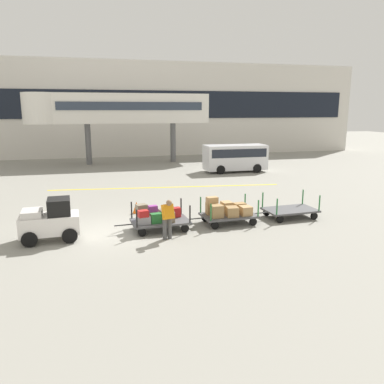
% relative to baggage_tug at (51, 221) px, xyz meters
% --- Properties ---
extents(ground_plane, '(120.00, 120.00, 0.00)m').
position_rel_baggage_tug_xyz_m(ground_plane, '(2.13, 0.64, -0.75)').
color(ground_plane, gray).
extents(apron_lead_line, '(14.38, 1.89, 0.01)m').
position_rel_baggage_tug_xyz_m(apron_lead_line, '(5.98, 8.72, -0.75)').
color(apron_lead_line, yellow).
rests_on(apron_lead_line, ground_plane).
extents(terminal_building, '(57.66, 2.51, 9.66)m').
position_rel_baggage_tug_xyz_m(terminal_building, '(2.13, 26.62, 4.09)').
color(terminal_building, beige).
rests_on(terminal_building, ground_plane).
extents(jet_bridge, '(16.03, 3.00, 6.20)m').
position_rel_baggage_tug_xyz_m(jet_bridge, '(3.34, 20.63, 4.09)').
color(jet_bridge, silver).
rests_on(jet_bridge, ground_plane).
extents(baggage_tug, '(2.16, 1.33, 1.58)m').
position_rel_baggage_tug_xyz_m(baggage_tug, '(0.00, 0.00, 0.00)').
color(baggage_tug, white).
rests_on(baggage_tug, ground_plane).
extents(baggage_cart_lead, '(3.04, 1.53, 1.10)m').
position_rel_baggage_tug_xyz_m(baggage_cart_lead, '(4.06, 0.26, -0.23)').
color(baggage_cart_lead, '#4C4C4F').
rests_on(baggage_cart_lead, ground_plane).
extents(baggage_cart_middle, '(3.04, 1.53, 1.15)m').
position_rel_baggage_tug_xyz_m(baggage_cart_middle, '(7.08, 0.40, -0.20)').
color(baggage_cart_middle, '#4C4C4F').
rests_on(baggage_cart_middle, ground_plane).
extents(baggage_cart_tail, '(3.04, 1.53, 1.10)m').
position_rel_baggage_tug_xyz_m(baggage_cart_tail, '(10.14, 0.57, -0.41)').
color(baggage_cart_tail, '#4C4C4F').
rests_on(baggage_cart_tail, ground_plane).
extents(baggage_handler, '(0.48, 0.49, 1.56)m').
position_rel_baggage_tug_xyz_m(baggage_handler, '(4.24, -0.99, 0.11)').
color(baggage_handler, '#4C4C4C').
rests_on(baggage_handler, ground_plane).
extents(shuttle_van, '(4.80, 1.97, 2.10)m').
position_rel_baggage_tug_xyz_m(shuttle_van, '(12.36, 13.53, 0.48)').
color(shuttle_van, silver).
rests_on(shuttle_van, ground_plane).
extents(safety_cone_near, '(0.36, 0.36, 0.55)m').
position_rel_baggage_tug_xyz_m(safety_cone_near, '(3.50, 3.09, -0.48)').
color(safety_cone_near, '#EA590F').
rests_on(safety_cone_near, ground_plane).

